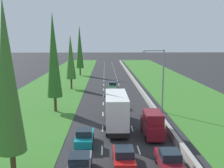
{
  "coord_description": "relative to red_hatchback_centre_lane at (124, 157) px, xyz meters",
  "views": [
    {
      "loc": [
        -1.42,
        -1.98,
        10.35
      ],
      "look_at": [
        0.12,
        54.92,
        0.52
      ],
      "focal_mm": 41.26,
      "sensor_mm": 36.0,
      "label": 1
    }
  ],
  "objects": [
    {
      "name": "teal_hatchback_left_lane",
      "position": [
        -3.58,
        4.57,
        0.0
      ],
      "size": [
        1.74,
        3.9,
        1.72
      ],
      "color": "teal",
      "rests_on": "ground"
    },
    {
      "name": "maroon_hatchback_right_lane",
      "position": [
        3.58,
        -0.61,
        0.0
      ],
      "size": [
        1.74,
        3.9,
        1.72
      ],
      "color": "maroon",
      "rests_on": "ground"
    },
    {
      "name": "grass_verge_left",
      "position": [
        -12.74,
        42.26,
        -0.82
      ],
      "size": [
        14.0,
        140.0,
        0.04
      ],
      "primitive_type": "cube",
      "color": "#387528",
      "rests_on": "ground"
    },
    {
      "name": "grey_hatchback_left_lane",
      "position": [
        -3.5,
        -1.11,
        0.0
      ],
      "size": [
        1.74,
        3.9,
        1.72
      ],
      "color": "slate",
      "rests_on": "ground"
    },
    {
      "name": "median_barrier",
      "position": [
        5.61,
        42.26,
        -0.41
      ],
      "size": [
        0.44,
        120.0,
        0.85
      ],
      "primitive_type": "cube",
      "color": "#9E9B93",
      "rests_on": "ground"
    },
    {
      "name": "lane_markings",
      "position": [
        -0.09,
        42.26,
        -0.83
      ],
      "size": [
        3.64,
        116.0,
        0.01
      ],
      "color": "white",
      "rests_on": "ground"
    },
    {
      "name": "poplar_tree_nearest",
      "position": [
        -8.41,
        -1.62,
        6.83
      ],
      "size": [
        2.13,
        2.13,
        13.23
      ],
      "color": "#4C3823",
      "rests_on": "ground"
    },
    {
      "name": "maroon_sedan_centre_lane",
      "position": [
        -0.19,
        26.78,
        -0.02
      ],
      "size": [
        1.82,
        4.5,
        1.64
      ],
      "color": "maroon",
      "rests_on": "ground"
    },
    {
      "name": "ground_plane",
      "position": [
        -0.09,
        42.26,
        -0.84
      ],
      "size": [
        300.0,
        300.0,
        0.0
      ],
      "primitive_type": "plane",
      "color": "#28282B",
      "rests_on": "ground"
    },
    {
      "name": "poplar_tree_second",
      "position": [
        -8.78,
        16.92,
        7.31
      ],
      "size": [
        2.15,
        2.15,
        14.18
      ],
      "color": "#4C3823",
      "rests_on": "ground"
    },
    {
      "name": "red_hatchback_centre_lane",
      "position": [
        0.0,
        0.0,
        0.0
      ],
      "size": [
        1.74,
        3.9,
        1.72
      ],
      "color": "red",
      "rests_on": "ground"
    },
    {
      "name": "white_box_truck_centre_lane",
      "position": [
        -0.24,
        9.84,
        1.35
      ],
      "size": [
        2.46,
        9.4,
        4.18
      ],
      "color": "black",
      "rests_on": "ground"
    },
    {
      "name": "grass_verge_right",
      "position": [
        14.26,
        42.26,
        -0.82
      ],
      "size": [
        14.0,
        140.0,
        0.04
      ],
      "primitive_type": "cube",
      "color": "#387528",
      "rests_on": "ground"
    },
    {
      "name": "poplar_tree_third",
      "position": [
        -8.69,
        34.36,
        5.95
      ],
      "size": [
        2.09,
        2.09,
        11.47
      ],
      "color": "#4C3823",
      "rests_on": "ground"
    },
    {
      "name": "green_sedan_centre_lane",
      "position": [
        0.04,
        33.51,
        -0.02
      ],
      "size": [
        1.82,
        4.5,
        1.64
      ],
      "color": "#237A33",
      "rests_on": "ground"
    },
    {
      "name": "street_light_mast",
      "position": [
        6.32,
        15.87,
        4.4
      ],
      "size": [
        3.2,
        0.28,
        9.0
      ],
      "color": "gray",
      "rests_on": "ground"
    },
    {
      "name": "maroon_van_right_lane",
      "position": [
        3.55,
        6.61,
        0.56
      ],
      "size": [
        1.96,
        4.9,
        2.82
      ],
      "color": "maroon",
      "rests_on": "ground"
    },
    {
      "name": "poplar_tree_fourth",
      "position": [
        -8.8,
        55.23,
        7.47
      ],
      "size": [
        2.16,
        2.16,
        14.51
      ],
      "color": "#4C3823",
      "rests_on": "ground"
    },
    {
      "name": "green_hatchback_centre_lane",
      "position": [
        0.12,
        19.27,
        0.0
      ],
      "size": [
        1.74,
        3.9,
        1.72
      ],
      "color": "#237A33",
      "rests_on": "ground"
    }
  ]
}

